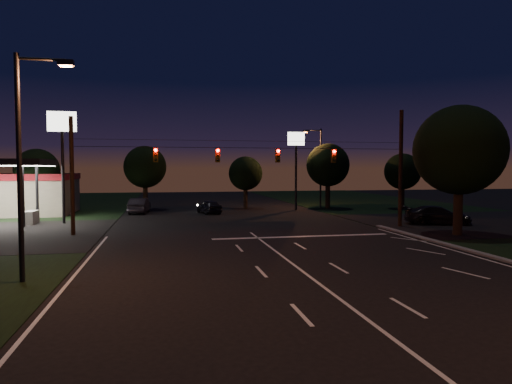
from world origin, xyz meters
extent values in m
plane|color=black|center=(0.00, 0.00, 0.00)|extent=(140.00, 140.00, 0.00)
cube|color=black|center=(20.00, 16.00, 0.00)|extent=(20.00, 16.00, 0.02)
cube|color=silver|center=(-9.70, -6.00, 0.01)|extent=(0.14, 40.00, 0.01)
cube|color=silver|center=(0.00, -6.00, 0.01)|extent=(0.14, 40.00, 0.01)
cube|color=silver|center=(3.00, 11.50, 0.01)|extent=(12.00, 0.50, 0.01)
cylinder|color=black|center=(12.00, 15.00, 0.00)|extent=(0.30, 0.30, 9.00)
cylinder|color=black|center=(-12.00, 15.00, 0.00)|extent=(0.28, 0.28, 8.00)
cylinder|color=black|center=(0.00, 15.00, 6.00)|extent=(24.00, 0.03, 0.03)
cylinder|color=black|center=(0.00, 15.00, 6.50)|extent=(24.00, 0.02, 0.02)
cube|color=#3F3307|center=(-6.50, 15.00, 5.45)|extent=(0.32, 0.26, 1.00)
sphere|color=#FF0705|center=(-6.50, 14.84, 5.78)|extent=(0.22, 0.22, 0.22)
sphere|color=black|center=(-6.50, 14.84, 5.45)|extent=(0.20, 0.20, 0.20)
sphere|color=black|center=(-6.50, 14.84, 5.12)|extent=(0.20, 0.20, 0.20)
cube|color=#3F3307|center=(-2.20, 15.00, 5.45)|extent=(0.32, 0.26, 1.00)
sphere|color=#FF0705|center=(-2.20, 14.84, 5.78)|extent=(0.22, 0.22, 0.22)
sphere|color=black|center=(-2.20, 14.84, 5.45)|extent=(0.20, 0.20, 0.20)
sphere|color=black|center=(-2.20, 14.84, 5.12)|extent=(0.20, 0.20, 0.20)
cube|color=#3F3307|center=(2.20, 15.00, 5.45)|extent=(0.32, 0.26, 1.00)
sphere|color=#FF0705|center=(2.20, 14.84, 5.78)|extent=(0.22, 0.22, 0.22)
sphere|color=black|center=(2.20, 14.84, 5.45)|extent=(0.20, 0.20, 0.20)
sphere|color=black|center=(2.20, 14.84, 5.12)|extent=(0.20, 0.20, 0.20)
cube|color=#3F3307|center=(6.50, 15.00, 5.45)|extent=(0.32, 0.26, 1.00)
sphere|color=#FF0705|center=(6.50, 14.84, 5.78)|extent=(0.22, 0.22, 0.22)
sphere|color=black|center=(6.50, 14.84, 5.45)|extent=(0.20, 0.20, 0.20)
sphere|color=black|center=(6.50, 14.84, 5.12)|extent=(0.20, 0.20, 0.20)
cube|color=gray|center=(-16.50, 22.00, 0.55)|extent=(0.80, 2.00, 1.10)
cylinder|color=black|center=(-16.50, 20.00, 2.40)|extent=(0.24, 0.24, 4.80)
cylinder|color=black|center=(-16.50, 24.00, 2.40)|extent=(0.24, 0.24, 4.80)
cylinder|color=black|center=(-14.00, 22.00, 3.75)|extent=(0.24, 0.24, 7.50)
cube|color=white|center=(-14.00, 22.00, 8.30)|extent=(2.20, 0.30, 1.60)
cylinder|color=black|center=(8.00, 30.00, 3.50)|extent=(0.24, 0.24, 7.00)
cube|color=white|center=(8.00, 30.00, 7.70)|extent=(1.80, 0.30, 1.40)
cylinder|color=black|center=(-11.50, 2.00, 4.50)|extent=(0.20, 0.20, 9.00)
cylinder|color=black|center=(-10.60, 2.00, 8.80)|extent=(1.80, 0.12, 0.12)
cube|color=black|center=(-9.70, 2.00, 8.70)|extent=(0.60, 0.35, 0.22)
cube|color=orange|center=(-9.70, 2.00, 8.58)|extent=(0.45, 0.25, 0.04)
cylinder|color=black|center=(11.50, 32.00, 4.50)|extent=(0.20, 0.20, 9.00)
cylinder|color=black|center=(10.60, 32.00, 8.80)|extent=(1.80, 0.12, 0.12)
cube|color=black|center=(9.70, 32.00, 8.70)|extent=(0.60, 0.35, 0.22)
cube|color=orange|center=(9.70, 32.00, 8.58)|extent=(0.45, 0.25, 0.04)
cylinder|color=black|center=(13.50, 10.00, 2.00)|extent=(0.60, 0.60, 4.00)
sphere|color=black|center=(13.50, 10.00, 5.76)|extent=(6.00, 6.00, 6.00)
sphere|color=black|center=(14.10, 10.45, 5.58)|extent=(4.50, 4.50, 4.50)
sphere|color=black|center=(12.90, 10.30, 5.62)|extent=(4.20, 4.20, 4.20)
cylinder|color=black|center=(-18.00, 30.00, 1.50)|extent=(0.49, 0.49, 3.00)
sphere|color=black|center=(-18.00, 30.00, 4.32)|extent=(4.20, 4.20, 4.20)
sphere|color=black|center=(-17.58, 30.32, 4.19)|extent=(3.15, 3.15, 3.15)
sphere|color=black|center=(-18.42, 30.21, 4.23)|extent=(2.94, 2.94, 2.94)
cylinder|color=black|center=(-8.00, 34.00, 1.62)|extent=(0.52, 0.52, 3.25)
sphere|color=black|center=(-8.00, 34.00, 4.68)|extent=(4.60, 4.60, 4.60)
sphere|color=black|center=(-7.54, 34.34, 4.54)|extent=(3.45, 3.45, 3.45)
sphere|color=black|center=(-8.46, 34.23, 4.58)|extent=(3.22, 3.22, 3.22)
cylinder|color=black|center=(3.00, 33.00, 1.38)|extent=(0.47, 0.47, 2.75)
sphere|color=black|center=(3.00, 33.00, 3.96)|extent=(3.80, 3.80, 3.80)
sphere|color=black|center=(3.38, 33.28, 3.85)|extent=(2.85, 2.85, 2.85)
sphere|color=black|center=(2.62, 33.19, 3.87)|extent=(2.66, 2.66, 2.66)
cylinder|color=black|center=(12.00, 31.00, 1.70)|extent=(0.53, 0.53, 3.40)
sphere|color=black|center=(12.00, 31.00, 4.90)|extent=(4.80, 4.80, 4.80)
sphere|color=black|center=(12.48, 31.36, 4.75)|extent=(3.60, 3.60, 3.60)
sphere|color=black|center=(11.52, 31.24, 4.79)|extent=(3.36, 3.36, 3.36)
cylinder|color=black|center=(20.00, 29.00, 1.45)|extent=(0.48, 0.48, 2.90)
sphere|color=black|center=(20.00, 29.00, 4.18)|extent=(4.00, 4.00, 4.00)
sphere|color=black|center=(20.40, 29.30, 4.06)|extent=(3.00, 3.00, 3.00)
sphere|color=black|center=(19.60, 29.20, 4.09)|extent=(2.80, 2.80, 2.80)
imported|color=black|center=(-1.54, 28.26, 0.68)|extent=(2.50, 4.27, 1.36)
imported|color=black|center=(-8.42, 29.79, 0.76)|extent=(2.14, 4.78, 1.53)
imported|color=black|center=(15.58, 15.48, 0.75)|extent=(5.54, 3.51, 1.50)
camera|label=1|loc=(-5.92, -17.36, 4.54)|focal=32.00mm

